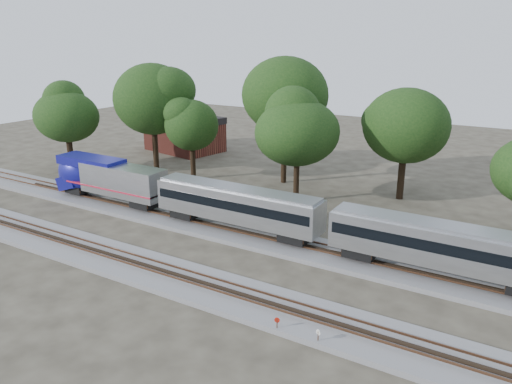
% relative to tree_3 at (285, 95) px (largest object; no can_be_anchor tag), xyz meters
% --- Properties ---
extents(ground, '(160.00, 160.00, 0.00)m').
position_rel_tree_3_xyz_m(ground, '(8.38, -23.69, -10.92)').
color(ground, '#383328').
rests_on(ground, ground).
extents(track_far, '(160.00, 5.00, 0.73)m').
position_rel_tree_3_xyz_m(track_far, '(8.38, -17.69, -10.71)').
color(track_far, slate).
rests_on(track_far, ground).
extents(track_near, '(160.00, 5.00, 0.73)m').
position_rel_tree_3_xyz_m(track_near, '(8.38, -27.69, -10.71)').
color(track_near, slate).
rests_on(track_near, ground).
extents(switch_stand_red, '(0.35, 0.13, 1.11)m').
position_rel_tree_3_xyz_m(switch_stand_red, '(15.49, -29.94, -10.21)').
color(switch_stand_red, '#512D19').
rests_on(switch_stand_red, ground).
extents(switch_stand_white, '(0.34, 0.17, 1.13)m').
position_rel_tree_3_xyz_m(switch_stand_white, '(18.24, -29.88, -10.19)').
color(switch_stand_white, '#512D19').
rests_on(switch_stand_white, ground).
extents(switch_lever, '(0.57, 0.45, 0.30)m').
position_rel_tree_3_xyz_m(switch_lever, '(15.71, -29.71, -10.77)').
color(switch_lever, '#512D19').
rests_on(switch_lever, ground).
extents(brick_building, '(12.72, 10.06, 5.48)m').
position_rel_tree_3_xyz_m(brick_building, '(-22.31, 8.02, -8.16)').
color(brick_building, maroon).
rests_on(brick_building, ground).
extents(tree_0, '(7.59, 7.59, 10.71)m').
position_rel_tree_3_xyz_m(tree_0, '(-27.68, -9.96, -3.47)').
color(tree_0, black).
rests_on(tree_0, ground).
extents(tree_1, '(9.99, 9.99, 14.09)m').
position_rel_tree_3_xyz_m(tree_1, '(-17.26, -4.41, -1.10)').
color(tree_1, black).
rests_on(tree_1, ground).
extents(tree_2, '(7.11, 7.11, 10.03)m').
position_rel_tree_3_xyz_m(tree_2, '(-10.80, -4.58, -3.95)').
color(tree_2, black).
rests_on(tree_2, ground).
extents(tree_3, '(11.11, 11.11, 15.66)m').
position_rel_tree_3_xyz_m(tree_3, '(0.00, 0.00, 0.00)').
color(tree_3, black).
rests_on(tree_3, ground).
extents(tree_4, '(7.96, 7.96, 11.22)m').
position_rel_tree_3_xyz_m(tree_4, '(4.80, -6.07, -3.11)').
color(tree_4, black).
rests_on(tree_4, ground).
extents(tree_5, '(8.51, 8.51, 11.99)m').
position_rel_tree_3_xyz_m(tree_5, '(14.48, 0.97, -2.57)').
color(tree_5, black).
rests_on(tree_5, ground).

